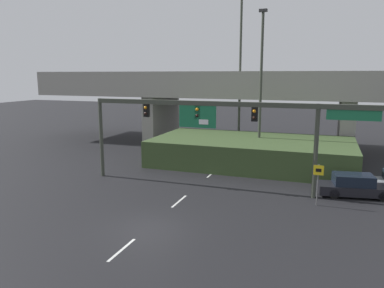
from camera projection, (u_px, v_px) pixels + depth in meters
The scene contains 9 objects.
ground_plane at pixel (148, 228), 19.62m from camera, with size 160.00×160.00×0.00m, color black.
lane_markings at pixel (212, 174), 30.33m from camera, with size 0.14×30.85×0.01m.
signal_gantry at pixel (216, 117), 25.72m from camera, with size 19.83×0.44×6.13m.
speed_limit_sign at pixel (318, 179), 22.70m from camera, with size 0.60×0.11×2.59m.
highway_light_pole_near at pixel (240, 59), 37.84m from camera, with size 0.70×0.36×18.20m.
highway_light_pole_far at pixel (261, 84), 33.08m from camera, with size 0.70×0.36×13.45m.
overpass_bridge at pixel (247, 92), 41.56m from camera, with size 49.20×9.77×8.26m.
grass_embankment at pixel (252, 152), 33.34m from camera, with size 17.31×9.05×2.30m.
parked_sedan_near_right at pixel (355, 186), 24.67m from camera, with size 4.99×2.53×1.46m.
Camera 1 is at (8.45, -16.60, 7.91)m, focal length 35.00 mm.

